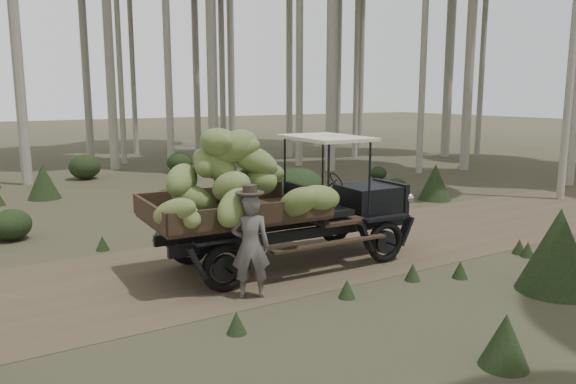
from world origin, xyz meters
The scene contains 5 objects.
ground centered at (0.00, 0.00, 0.00)m, with size 120.00×120.00×0.00m, color #473D2B.
dirt_track centered at (0.00, 0.00, 0.00)m, with size 70.00×4.00×0.01m, color brown.
banana_truck centered at (0.22, -0.42, 1.48)m, with size 5.36×2.52×2.65m.
farmer centered at (-0.57, -1.56, 0.83)m, with size 0.70×0.61×1.76m.
undergrowth centered at (0.18, 0.46, 0.54)m, with size 20.40×23.12×1.38m.
Camera 1 is at (-4.42, -8.87, 3.11)m, focal length 35.00 mm.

